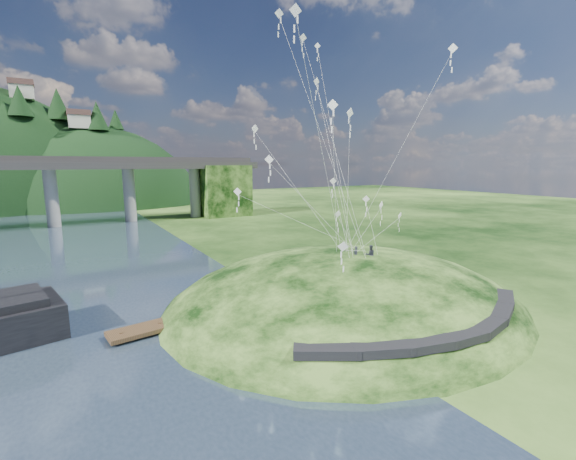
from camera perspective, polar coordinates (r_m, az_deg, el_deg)
ground at (r=32.62m, az=-0.70°, el=-14.41°), size 320.00×320.00×0.00m
grass_hill at (r=38.92m, az=8.30°, el=-12.79°), size 36.00×32.00×13.00m
footpath at (r=29.70m, az=22.37°, el=-13.32°), size 22.29×5.84×0.83m
wooden_dock at (r=34.76m, az=-13.77°, el=-12.36°), size 14.00×3.92×0.99m
kite_flyers at (r=36.77m, az=11.68°, el=-2.23°), size 2.08×1.42×1.86m
kite_swarm at (r=37.67m, az=5.41°, el=13.46°), size 18.45×17.87×21.70m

